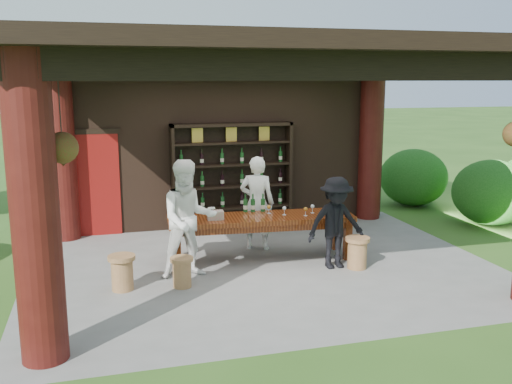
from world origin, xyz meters
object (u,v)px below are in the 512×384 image
object	(u,v)px
stool_near_left	(182,271)
stool_near_right	(357,252)
guest_woman	(188,219)
napkin_basket	(215,215)
wine_shelf	(232,176)
tasting_table	(261,223)
guest_man	(336,223)
stool_far_left	(122,272)
host	(257,203)

from	to	relation	value
stool_near_left	stool_near_right	xyz separation A→B (m)	(2.83, 0.09, 0.03)
stool_near_left	guest_woman	xyz separation A→B (m)	(0.18, 0.45, 0.67)
napkin_basket	wine_shelf	bearing A→B (deg)	69.98
tasting_table	stool_near_right	size ratio (longest dim) A/B	6.12
stool_near_right	napkin_basket	xyz separation A→B (m)	(-2.14, 0.84, 0.55)
tasting_table	guest_woman	xyz separation A→B (m)	(-1.30, -0.51, 0.28)
guest_man	stool_far_left	bearing A→B (deg)	179.65
host	guest_man	xyz separation A→B (m)	(0.94, -1.33, -0.10)
guest_woman	guest_man	xyz separation A→B (m)	(2.33, -0.22, -0.17)
stool_near_right	host	xyz separation A→B (m)	(-1.26, 1.47, 0.57)
wine_shelf	tasting_table	distance (m)	2.15
guest_man	stool_near_right	bearing A→B (deg)	-24.77
stool_near_left	napkin_basket	bearing A→B (deg)	53.26
guest_woman	napkin_basket	world-z (taller)	guest_woman
wine_shelf	stool_far_left	size ratio (longest dim) A/B	4.69
guest_man	napkin_basket	bearing A→B (deg)	156.40
host	guest_woman	size ratio (longest dim) A/B	0.92
stool_far_left	guest_woman	size ratio (longest dim) A/B	0.29
stool_near_left	guest_man	world-z (taller)	guest_man
tasting_table	guest_woman	distance (m)	1.42
wine_shelf	host	bearing A→B (deg)	-86.30
wine_shelf	stool_near_left	size ratio (longest dim) A/B	5.41
guest_woman	napkin_basket	bearing A→B (deg)	39.23
stool_near_right	guest_woman	bearing A→B (deg)	172.37
stool_near_left	guest_woman	size ratio (longest dim) A/B	0.25
guest_man	host	bearing A→B (deg)	122.76
stool_near_left	host	size ratio (longest dim) A/B	0.27
tasting_table	stool_far_left	xyz separation A→B (m)	(-2.32, -0.85, -0.36)
host	guest_woman	bearing A→B (deg)	63.59
stool_far_left	guest_man	bearing A→B (deg)	2.00
guest_man	guest_woman	bearing A→B (deg)	172.23
wine_shelf	guest_woman	xyz separation A→B (m)	(-1.29, -2.62, -0.17)
stool_far_left	guest_woman	bearing A→B (deg)	18.25
wine_shelf	stool_near_left	distance (m)	3.50
stool_near_left	napkin_basket	xyz separation A→B (m)	(0.69, 0.93, 0.58)
wine_shelf	guest_woman	distance (m)	2.93
wine_shelf	napkin_basket	size ratio (longest dim) A/B	9.35
guest_woman	napkin_basket	distance (m)	0.71
stool_near_left	host	bearing A→B (deg)	44.76
stool_far_left	host	world-z (taller)	host
stool_near_right	stool_far_left	xyz separation A→B (m)	(-3.68, 0.02, 0.00)
guest_woman	guest_man	bearing A→B (deg)	-9.42
tasting_table	wine_shelf	bearing A→B (deg)	90.12
wine_shelf	napkin_basket	world-z (taller)	wine_shelf
tasting_table	stool_near_left	world-z (taller)	tasting_table
guest_woman	napkin_basket	size ratio (longest dim) A/B	6.98
stool_near_left	guest_man	distance (m)	2.57
tasting_table	stool_near_right	bearing A→B (deg)	-32.67
wine_shelf	napkin_basket	xyz separation A→B (m)	(-0.78, -2.14, -0.25)
stool_near_left	tasting_table	bearing A→B (deg)	33.02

